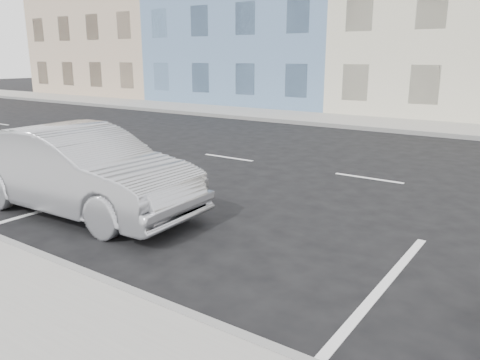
% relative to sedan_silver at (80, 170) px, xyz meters
% --- Properties ---
extents(ground, '(120.00, 120.00, 0.00)m').
position_rel_sedan_silver_xyz_m(ground, '(5.35, 5.27, -0.77)').
color(ground, black).
rests_on(ground, ground).
extents(sidewalk_far, '(80.00, 3.40, 0.15)m').
position_rel_sedan_silver_xyz_m(sidewalk_far, '(0.35, 13.97, -0.69)').
color(sidewalk_far, gray).
rests_on(sidewalk_far, ground).
extents(curb_near, '(80.00, 0.12, 0.16)m').
position_rel_sedan_silver_xyz_m(curb_near, '(0.35, -1.73, -0.69)').
color(curb_near, gray).
rests_on(curb_near, ground).
extents(curb_far, '(80.00, 0.12, 0.16)m').
position_rel_sedan_silver_xyz_m(curb_far, '(0.35, 12.27, -0.69)').
color(curb_far, gray).
rests_on(curb_far, ground).
extents(bldg_far_west, '(12.00, 12.00, 12.00)m').
position_rel_sedan_silver_xyz_m(bldg_far_west, '(-20.65, 21.57, 5.23)').
color(bldg_far_west, tan).
rests_on(bldg_far_west, ground).
extents(sedan_silver, '(4.72, 1.85, 1.53)m').
position_rel_sedan_silver_xyz_m(sedan_silver, '(0.00, 0.00, 0.00)').
color(sedan_silver, '#97999E').
rests_on(sedan_silver, ground).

